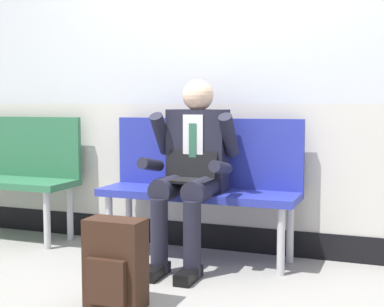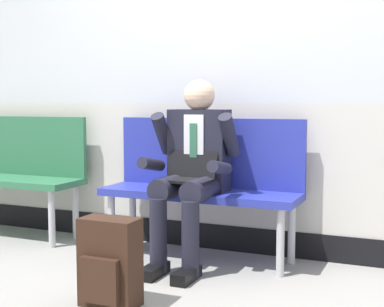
{
  "view_description": "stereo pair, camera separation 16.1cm",
  "coord_description": "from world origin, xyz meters",
  "px_view_note": "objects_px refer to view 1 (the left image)",
  "views": [
    {
      "loc": [
        1.21,
        -3.02,
        1.07
      ],
      "look_at": [
        -0.03,
        0.24,
        0.75
      ],
      "focal_mm": 51.09,
      "sensor_mm": 36.0,
      "label": 1
    },
    {
      "loc": [
        1.36,
        -2.96,
        1.07
      ],
      "look_at": [
        -0.03,
        0.24,
        0.75
      ],
      "focal_mm": 51.09,
      "sensor_mm": 36.0,
      "label": 2
    }
  ],
  "objects_px": {
    "backpack": "(115,265)",
    "person_seated": "(191,167)",
    "bench_empty": "(12,169)",
    "bench_with_person": "(202,177)"
  },
  "relations": [
    {
      "from": "bench_with_person",
      "to": "backpack",
      "type": "relative_size",
      "value": 2.92
    },
    {
      "from": "bench_with_person",
      "to": "bench_empty",
      "type": "xyz_separation_m",
      "value": [
        -1.61,
        -0.0,
        -0.01
      ]
    },
    {
      "from": "bench_with_person",
      "to": "person_seated",
      "type": "xyz_separation_m",
      "value": [
        -0.0,
        -0.21,
        0.1
      ]
    },
    {
      "from": "person_seated",
      "to": "backpack",
      "type": "relative_size",
      "value": 2.61
    },
    {
      "from": "person_seated",
      "to": "backpack",
      "type": "bearing_deg",
      "value": -96.35
    },
    {
      "from": "bench_with_person",
      "to": "person_seated",
      "type": "height_order",
      "value": "person_seated"
    },
    {
      "from": "bench_empty",
      "to": "backpack",
      "type": "relative_size",
      "value": 2.41
    },
    {
      "from": "backpack",
      "to": "person_seated",
      "type": "bearing_deg",
      "value": 83.65
    },
    {
      "from": "bench_empty",
      "to": "person_seated",
      "type": "xyz_separation_m",
      "value": [
        1.61,
        -0.2,
        0.1
      ]
    },
    {
      "from": "bench_empty",
      "to": "backpack",
      "type": "distance_m",
      "value": 1.89
    }
  ]
}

